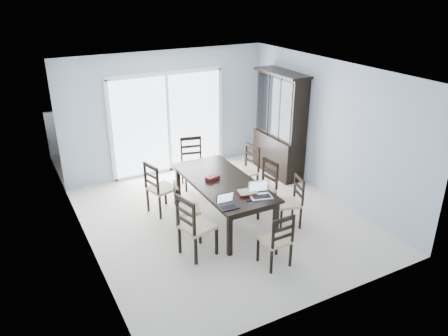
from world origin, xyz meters
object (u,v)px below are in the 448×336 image
at_px(china_hutch, 280,125).
at_px(chair_right_near, 293,196).
at_px(chair_end_far, 192,157).
at_px(laptop_silver, 261,194).
at_px(cell_phone, 250,200).
at_px(chair_left_near, 192,220).
at_px(dining_table, 223,185).
at_px(chair_left_mid, 182,203).
at_px(chair_end_near, 279,236).
at_px(laptop_dark, 228,205).
at_px(hot_tub, 131,139).
at_px(chair_left_far, 157,183).
at_px(chair_right_far, 248,165).
at_px(chair_right_mid, 265,181).
at_px(game_box, 212,178).

xyz_separation_m(china_hutch, chair_right_near, (-1.06, -1.95, -0.53)).
xyz_separation_m(chair_end_far, laptop_silver, (0.11, -2.38, 0.20)).
xyz_separation_m(chair_end_far, cell_phone, (-0.10, -2.38, 0.14)).
bearing_deg(chair_left_near, dining_table, 116.14).
bearing_deg(chair_left_mid, chair_end_near, 44.32).
height_order(chair_end_near, laptop_dark, chair_end_near).
bearing_deg(hot_tub, chair_left_near, -94.97).
distance_m(laptop_silver, hot_tub, 4.39).
bearing_deg(chair_end_near, chair_left_near, 138.19).
relative_size(chair_left_far, chair_right_far, 1.01).
relative_size(chair_left_far, cell_phone, 9.43).
relative_size(china_hutch, chair_right_mid, 1.97).
distance_m(china_hutch, chair_end_far, 1.98).
bearing_deg(laptop_silver, cell_phone, -164.28).
relative_size(chair_end_far, laptop_dark, 3.84).
distance_m(chair_left_far, hot_tub, 2.76).
bearing_deg(china_hutch, chair_left_near, -145.66).
height_order(dining_table, chair_left_mid, chair_left_mid).
height_order(chair_left_mid, chair_right_mid, chair_right_mid).
relative_size(laptop_dark, cell_phone, 2.50).
xyz_separation_m(dining_table, laptop_silver, (0.24, -0.82, 0.13)).
bearing_deg(chair_left_mid, dining_table, 109.82).
height_order(dining_table, chair_end_near, chair_end_near).
height_order(dining_table, cell_phone, cell_phone).
height_order(chair_right_near, chair_end_near, chair_right_near).
bearing_deg(laptop_dark, chair_end_near, -56.27).
relative_size(chair_right_near, chair_end_near, 1.01).
distance_m(chair_left_near, chair_end_far, 2.55).
height_order(china_hutch, hot_tub, china_hutch).
height_order(china_hutch, chair_right_far, china_hutch).
height_order(china_hutch, chair_right_near, china_hutch).
relative_size(cell_phone, hot_tub, 0.06).
xyz_separation_m(china_hutch, laptop_dark, (-2.40, -2.12, -0.27)).
xyz_separation_m(china_hutch, chair_left_far, (-2.94, -0.50, -0.47)).
bearing_deg(laptop_silver, hot_tub, 114.33).
height_order(chair_left_mid, laptop_silver, chair_left_mid).
distance_m(chair_right_near, laptop_silver, 0.78).
bearing_deg(laptop_dark, chair_end_far, 81.75).
height_order(china_hutch, cell_phone, china_hutch).
bearing_deg(chair_left_far, china_hutch, 85.65).
bearing_deg(china_hutch, chair_right_far, -153.70).
bearing_deg(laptop_silver, game_box, 125.19).
distance_m(chair_right_mid, laptop_silver, 0.96).
bearing_deg(chair_end_far, game_box, 92.49).
height_order(chair_left_mid, chair_end_far, chair_end_far).
bearing_deg(cell_phone, chair_right_mid, 51.80).
bearing_deg(chair_right_mid, chair_left_mid, 83.12).
bearing_deg(chair_left_near, chair_right_near, 78.63).
distance_m(chair_left_far, cell_phone, 1.84).
bearing_deg(china_hutch, chair_end_near, -124.73).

